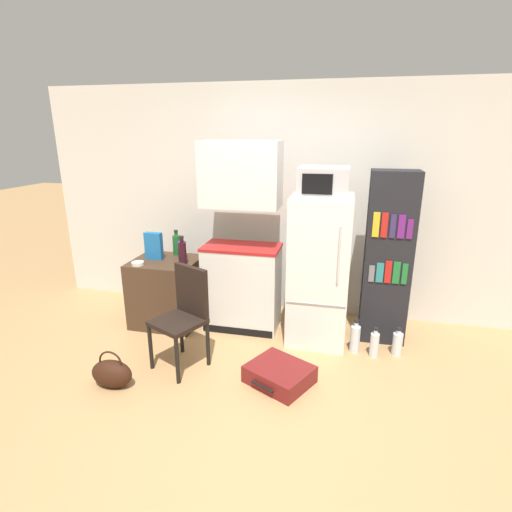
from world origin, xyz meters
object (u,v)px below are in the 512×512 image
bottle_wine_dark (182,252)px  handbag (112,373)px  suitcase_large_flat (279,374)px  refrigerator (319,270)px  bottle_blue_soda (182,250)px  bowl (138,263)px  side_table (167,291)px  kitchen_hutch (242,247)px  chair (185,309)px  water_bottle_back (397,343)px  bookshelf (388,259)px  bottle_green_tall (177,244)px  water_bottle_middle (355,338)px  water_bottle_front (374,344)px  cereal_box (154,246)px  microwave (324,181)px

bottle_wine_dark → handbag: size_ratio=0.86×
suitcase_large_flat → refrigerator: bearing=102.1°
bottle_blue_soda → suitcase_large_flat: 1.75m
bowl → suitcase_large_flat: size_ratio=0.20×
side_table → handbag: (0.06, -1.24, -0.24)m
kitchen_hutch → chair: bearing=-110.2°
bottle_wine_dark → water_bottle_back: (2.22, -0.08, -0.74)m
suitcase_large_flat → kitchen_hutch: bearing=149.2°
bookshelf → bottle_green_tall: 2.29m
bowl → side_table: bearing=47.1°
refrigerator → bottle_wine_dark: 1.43m
handbag → water_bottle_middle: 2.26m
side_table → bookshelf: bearing=3.9°
handbag → bookshelf: bearing=31.6°
side_table → suitcase_large_flat: (1.43, -0.86, -0.29)m
bookshelf → water_bottle_back: (0.14, -0.32, -0.75)m
bottle_green_tall → side_table: bearing=-101.4°
bookshelf → bottle_blue_soda: (-2.16, -0.07, -0.03)m
kitchen_hutch → refrigerator: kitchen_hutch is taller
chair → water_bottle_front: chair is taller
bottle_green_tall → cereal_box: (-0.17, -0.22, 0.03)m
kitchen_hutch → chair: kitchen_hutch is taller
suitcase_large_flat → handbag: (-1.37, -0.38, 0.05)m
handbag → water_bottle_front: (2.19, 1.00, 0.00)m
bottle_wine_dark → handbag: bottle_wine_dark is taller
bottle_blue_soda → water_bottle_back: 2.42m
chair → water_bottle_middle: 1.67m
bowl → water_bottle_middle: size_ratio=0.37×
microwave → bookshelf: size_ratio=0.27×
kitchen_hutch → refrigerator: size_ratio=1.33×
kitchen_hutch → water_bottle_back: kitchen_hutch is taller
suitcase_large_flat → water_bottle_middle: water_bottle_middle is taller
bookshelf → chair: size_ratio=1.87×
side_table → bottle_blue_soda: bottle_blue_soda is taller
bottle_wine_dark → water_bottle_back: bottle_wine_dark is taller
handbag → water_bottle_middle: size_ratio=1.04×
bowl → suitcase_large_flat: bearing=-21.5°
bottle_green_tall → bowl: size_ratio=2.25×
microwave → bowl: (-1.88, -0.22, -0.88)m
water_bottle_front → water_bottle_back: (0.22, 0.08, -0.01)m
cereal_box → chair: size_ratio=0.32×
suitcase_large_flat → bottle_green_tall: bearing=169.4°
refrigerator → bottle_blue_soda: 1.51m
bottle_wine_dark → suitcase_large_flat: (1.18, -0.78, -0.79)m
bowl → water_bottle_back: (2.67, 0.06, -0.63)m
microwave → water_bottle_middle: bearing=-27.3°
bottle_blue_soda → water_bottle_front: (2.08, -0.33, -0.71)m
kitchen_hutch → water_bottle_front: (1.40, -0.33, -0.79)m
water_bottle_middle → water_bottle_back: 0.40m
refrigerator → chair: bearing=-146.4°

